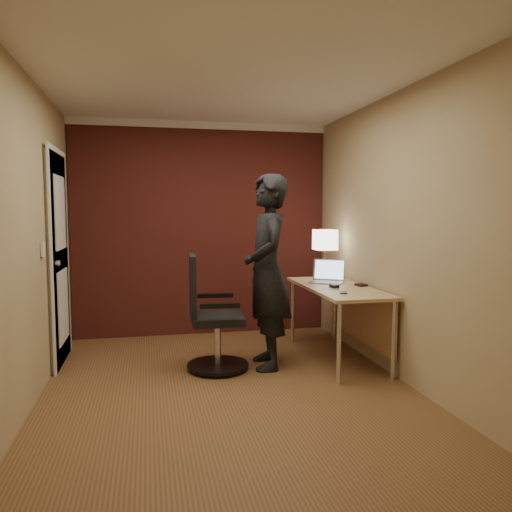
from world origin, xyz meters
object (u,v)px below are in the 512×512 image
wallet (361,285)px  person (267,271)px  laptop (328,276)px  office_chair (210,321)px  desk_lamp (325,240)px  phone (343,293)px  desk (344,299)px  mouse (334,286)px

wallet → person: 0.98m
laptop → office_chair: size_ratio=0.40×
desk_lamp → laptop: bearing=-103.9°
desk_lamp → laptop: size_ratio=1.28×
laptop → phone: size_ratio=3.62×
office_chair → desk: bearing=3.4°
laptop → person: person is taller
mouse → office_chair: office_chair is taller
office_chair → person: 0.70m
desk → person: (-0.80, -0.08, 0.30)m
desk → phone: (-0.18, -0.41, 0.13)m
desk_lamp → laptop: desk_lamp is taller
laptop → office_chair: office_chair is taller
desk → desk_lamp: 0.80m
desk → desk_lamp: (0.01, 0.58, 0.55)m
desk_lamp → office_chair: (-1.35, -0.66, -0.68)m
desk → wallet: wallet is taller
laptop → mouse: bearing=-101.0°
office_chair → person: size_ratio=0.58×
phone → office_chair: size_ratio=0.11×
wallet → person: (-0.97, -0.05, 0.16)m
person → mouse: bearing=93.0°
desk → mouse: mouse is taller
office_chair → person: (0.54, -0.00, 0.44)m
laptop → person: size_ratio=0.23×
person → desk_lamp: bearing=132.5°
desk → office_chair: (-1.34, -0.08, -0.14)m
office_chair → phone: bearing=-15.8°
wallet → mouse: bearing=-170.7°
laptop → phone: 0.72m
laptop → phone: laptop is taller
desk → laptop: (-0.06, 0.30, 0.19)m
desk → wallet: size_ratio=13.64×
laptop → person: bearing=-152.7°
phone → wallet: size_ratio=1.05×
desk → phone: phone is taller
desk → desk_lamp: desk_lamp is taller
laptop → person: 0.84m
mouse → person: 0.68m
desk_lamp → phone: desk_lamp is taller
desk → laptop: laptop is taller
desk → office_chair: size_ratio=1.43×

